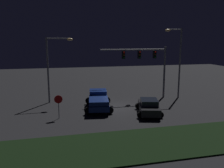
{
  "coord_description": "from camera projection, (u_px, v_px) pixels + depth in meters",
  "views": [
    {
      "loc": [
        -6.27,
        -24.0,
        7.18
      ],
      "look_at": [
        -0.66,
        0.0,
        2.62
      ],
      "focal_mm": 37.74,
      "sensor_mm": 36.0,
      "label": 1
    }
  ],
  "objects": [
    {
      "name": "car_sedan",
      "position": [
        149.0,
        106.0,
        23.37
      ],
      "size": [
        3.2,
        4.72,
        1.51
      ],
      "rotation": [
        0.0,
        0.0,
        1.31
      ],
      "color": "black",
      "rests_on": "ground_plane"
    },
    {
      "name": "traffic_signal_gantry",
      "position": [
        147.0,
        59.0,
        28.9
      ],
      "size": [
        8.32,
        0.56,
        6.5
      ],
      "color": "slate",
      "rests_on": "ground_plane"
    },
    {
      "name": "stop_sign",
      "position": [
        58.0,
        102.0,
        21.73
      ],
      "size": [
        0.76,
        0.08,
        2.23
      ],
      "color": "slate",
      "rests_on": "ground_plane"
    },
    {
      "name": "pickup_truck",
      "position": [
        98.0,
        99.0,
        25.13
      ],
      "size": [
        3.39,
        5.63,
        1.8
      ],
      "rotation": [
        0.0,
        0.0,
        1.43
      ],
      "color": "navy",
      "rests_on": "ground_plane"
    },
    {
      "name": "grass_median",
      "position": [
        151.0,
        143.0,
        16.63
      ],
      "size": [
        21.39,
        5.28,
        0.1
      ],
      "primitive_type": "cube",
      "color": "black",
      "rests_on": "ground_plane"
    },
    {
      "name": "street_lamp_left",
      "position": [
        53.0,
        61.0,
        26.97
      ],
      "size": [
        3.04,
        0.44,
        7.57
      ],
      "color": "slate",
      "rests_on": "ground_plane"
    },
    {
      "name": "street_lamp_right",
      "position": [
        177.0,
        55.0,
        29.09
      ],
      "size": [
        2.27,
        0.44,
        8.65
      ],
      "color": "slate",
      "rests_on": "ground_plane"
    },
    {
      "name": "ground_plane",
      "position": [
        118.0,
        107.0,
        25.69
      ],
      "size": [
        80.0,
        80.0,
        0.0
      ],
      "primitive_type": "plane",
      "color": "black"
    }
  ]
}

